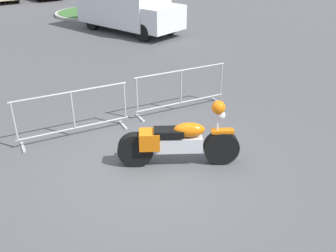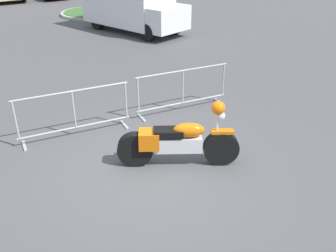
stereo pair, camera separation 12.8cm
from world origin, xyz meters
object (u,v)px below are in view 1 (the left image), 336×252
motorcycle (179,141)px  delivery_van (126,3)px  crowd_barrier_near (73,113)px  crowd_barrier_far (181,89)px

motorcycle → delivery_van: (3.88, 10.70, 0.74)m
crowd_barrier_near → delivery_van: size_ratio=0.46×
crowd_barrier_far → delivery_van: delivery_van is taller
delivery_van → crowd_barrier_near: bearing=-50.5°
motorcycle → crowd_barrier_near: 2.51m
motorcycle → crowd_barrier_near: (-1.37, 2.10, 0.06)m
crowd_barrier_far → delivery_van: size_ratio=0.46×
crowd_barrier_near → crowd_barrier_far: same height
crowd_barrier_near → delivery_van: delivery_van is taller
crowd_barrier_far → crowd_barrier_near: bearing=180.0°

